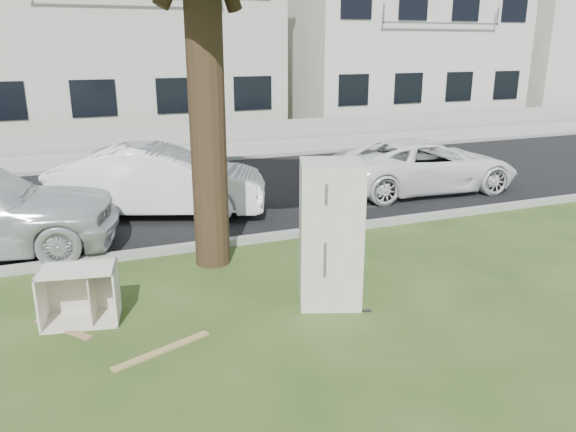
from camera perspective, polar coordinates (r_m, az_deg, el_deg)
name	(u,v)px	position (r m, az deg, el deg)	size (l,w,h in m)	color
ground	(277,305)	(7.48, -1.13, -9.04)	(120.00, 120.00, 0.00)	#2B3F16
road	(184,196)	(12.94, -10.50, 2.04)	(120.00, 7.00, 0.01)	black
kerb_near	(227,246)	(9.64, -6.26, -3.03)	(120.00, 0.18, 0.12)	gray
kerb_far	(159,166)	(16.36, -13.01, 4.99)	(120.00, 0.18, 0.12)	gray
sidewalk	(151,157)	(17.76, -13.75, 5.89)	(120.00, 2.80, 0.01)	gray
low_wall	(143,138)	(19.27, -14.53, 7.71)	(120.00, 0.15, 0.70)	gray
townhouse_center	(119,33)	(23.92, -16.80, 17.38)	(11.22, 8.16, 7.44)	beige
townhouse_right	(385,42)	(27.79, 9.88, 17.06)	(10.20, 8.16, 6.84)	silver
fridge	(330,234)	(7.26, 4.33, -1.81)	(0.78, 0.73, 1.90)	silver
cabinet	(80,295)	(7.39, -20.40, -7.53)	(0.90, 0.56, 0.70)	beige
plank_a	(162,350)	(6.60, -12.63, -13.18)	(1.20, 0.10, 0.02)	tan
plank_b	(63,329)	(7.40, -21.92, -10.58)	(0.94, 0.09, 0.02)	#A17854
car_center	(159,181)	(11.48, -12.96, 3.50)	(1.46, 4.18, 1.38)	white
car_right	(425,165)	(13.47, 13.76, 5.03)	(2.00, 4.33, 1.20)	white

